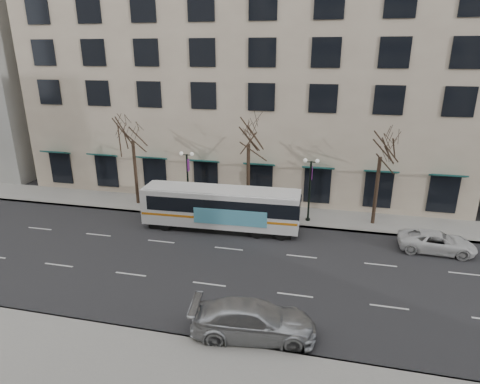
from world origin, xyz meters
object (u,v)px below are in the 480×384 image
(tree_far_right, at_px, (382,144))
(white_pickup, at_px, (437,242))
(lamp_post_right, at_px, (310,187))
(lamp_post_left, at_px, (188,178))
(tree_far_left, at_px, (132,130))
(tree_far_mid, at_px, (249,132))
(city_bus, at_px, (222,207))
(silver_car, at_px, (253,320))

(tree_far_right, height_order, white_pickup, tree_far_right)
(tree_far_right, distance_m, lamp_post_right, 6.11)
(lamp_post_left, xyz_separation_m, lamp_post_right, (10.00, 0.00, 0.00))
(tree_far_left, relative_size, white_pickup, 1.69)
(tree_far_mid, height_order, tree_far_right, tree_far_mid)
(tree_far_right, height_order, lamp_post_left, tree_far_right)
(tree_far_left, relative_size, city_bus, 0.70)
(tree_far_mid, bearing_deg, lamp_post_left, -173.15)
(silver_car, relative_size, white_pickup, 1.20)
(silver_car, bearing_deg, city_bus, 14.79)
(lamp_post_right, bearing_deg, lamp_post_left, 180.00)
(tree_far_right, bearing_deg, tree_far_left, 180.00)
(tree_far_right, height_order, silver_car, tree_far_right)
(silver_car, bearing_deg, white_pickup, -50.23)
(lamp_post_left, distance_m, lamp_post_right, 10.00)
(tree_far_right, bearing_deg, city_bus, -163.53)
(tree_far_left, distance_m, tree_far_right, 20.00)
(white_pickup, bearing_deg, silver_car, 139.13)
(tree_far_mid, bearing_deg, tree_far_right, -0.00)
(silver_car, xyz_separation_m, white_pickup, (10.45, 11.24, -0.17))
(tree_far_mid, distance_m, white_pickup, 15.59)
(tree_far_left, relative_size, tree_far_mid, 0.98)
(tree_far_left, bearing_deg, tree_far_right, 0.00)
(city_bus, distance_m, white_pickup, 15.19)
(lamp_post_left, bearing_deg, city_bus, -36.90)
(lamp_post_right, bearing_deg, tree_far_left, 177.71)
(tree_far_left, bearing_deg, silver_car, -48.13)
(lamp_post_left, relative_size, lamp_post_right, 1.00)
(lamp_post_left, relative_size, white_pickup, 1.06)
(city_bus, height_order, white_pickup, city_bus)
(lamp_post_right, bearing_deg, tree_far_right, 6.85)
(lamp_post_right, relative_size, silver_car, 0.88)
(tree_far_left, bearing_deg, white_pickup, -8.79)
(tree_far_mid, xyz_separation_m, tree_far_right, (10.00, -0.00, -0.48))
(city_bus, relative_size, silver_car, 2.02)
(tree_far_mid, relative_size, city_bus, 0.72)
(lamp_post_left, bearing_deg, tree_far_mid, 6.85)
(white_pickup, bearing_deg, tree_far_left, 83.25)
(lamp_post_right, bearing_deg, tree_far_mid, 173.17)
(tree_far_right, bearing_deg, lamp_post_left, -177.71)
(lamp_post_left, height_order, white_pickup, lamp_post_left)
(tree_far_mid, bearing_deg, white_pickup, -14.92)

